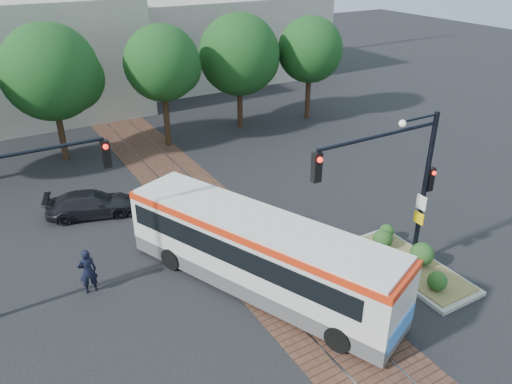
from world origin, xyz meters
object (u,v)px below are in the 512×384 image
signal_pole_main (403,174)px  officer (88,271)px  city_bus (258,250)px  signal_pole_left (3,210)px  parked_car (91,204)px  traffic_island (409,259)px

signal_pole_main → officer: 11.60m
city_bus → officer: bearing=129.1°
city_bus → officer: (-5.35, 2.83, -0.71)m
officer → signal_pole_main: bearing=156.7°
signal_pole_left → parked_car: 7.29m
officer → signal_pole_left: bearing=-4.1°
officer → parked_car: bearing=-103.4°
city_bus → signal_pole_main: signal_pole_main is taller
signal_pole_main → officer: signal_pole_main is taller
officer → parked_car: 5.83m
city_bus → parked_car: (-3.89, 8.46, -1.02)m
signal_pole_left → parked_car: (3.56, 5.44, -3.28)m
city_bus → traffic_island: city_bus is taller
signal_pole_main → signal_pole_left: 13.14m
traffic_island → parked_car: 14.13m
traffic_island → officer: bearing=157.0°
traffic_island → signal_pole_main: size_ratio=0.87×
traffic_island → parked_car: (-9.62, 10.34, 0.25)m
signal_pole_main → officer: size_ratio=3.39×
city_bus → parked_car: bearing=91.7°
signal_pole_left → officer: bearing=-5.3°
city_bus → signal_pole_left: signal_pole_left is taller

